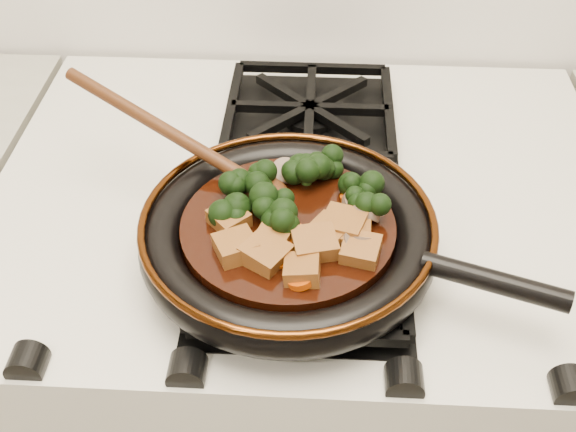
{
  "coord_description": "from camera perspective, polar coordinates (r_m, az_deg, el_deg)",
  "views": [
    {
      "loc": [
        0.02,
        1.01,
        1.46
      ],
      "look_at": [
        -0.01,
        1.56,
        0.97
      ],
      "focal_mm": 45.0,
      "sensor_mm": 36.0,
      "label": 1
    }
  ],
  "objects": [
    {
      "name": "stove",
      "position": [
        1.21,
        1.06,
        -14.39
      ],
      "size": [
        0.76,
        0.6,
        0.9
      ],
      "primitive_type": "cube",
      "color": "silver",
      "rests_on": "ground"
    },
    {
      "name": "burner_grate_front",
      "position": [
        0.76,
        1.05,
        -3.58
      ],
      "size": [
        0.23,
        0.23,
        0.03
      ],
      "primitive_type": null,
      "color": "black",
      "rests_on": "stove"
    },
    {
      "name": "burner_grate_back",
      "position": [
        0.98,
        1.73,
        8.11
      ],
      "size": [
        0.23,
        0.23,
        0.03
      ],
      "primitive_type": null,
      "color": "black",
      "rests_on": "stove"
    },
    {
      "name": "skillet",
      "position": [
        0.75,
        0.17,
        -1.54
      ],
      "size": [
        0.42,
        0.31,
        0.05
      ],
      "rotation": [
        0.0,
        0.0,
        -0.33
      ],
      "color": "black",
      "rests_on": "burner_grate_front"
    },
    {
      "name": "braising_sauce",
      "position": [
        0.74,
        -0.0,
        -1.21
      ],
      "size": [
        0.22,
        0.22,
        0.02
      ],
      "primitive_type": "cylinder",
      "color": "black",
      "rests_on": "skillet"
    },
    {
      "name": "tofu_cube_0",
      "position": [
        0.72,
        4.96,
        -1.53
      ],
      "size": [
        0.04,
        0.04,
        0.02
      ],
      "primitive_type": "cube",
      "rotation": [
        0.11,
        -0.01,
        1.53
      ],
      "color": "brown",
      "rests_on": "braising_sauce"
    },
    {
      "name": "tofu_cube_1",
      "position": [
        0.72,
        3.3,
        -1.34
      ],
      "size": [
        0.05,
        0.05,
        0.02
      ],
      "primitive_type": "cube",
      "rotation": [
        0.04,
        0.04,
        2.6
      ],
      "color": "brown",
      "rests_on": "braising_sauce"
    },
    {
      "name": "tofu_cube_2",
      "position": [
        0.73,
        -4.68,
        -0.28
      ],
      "size": [
        0.05,
        0.05,
        0.02
      ],
      "primitive_type": "cube",
      "rotation": [
        -0.03,
        -0.02,
        2.32
      ],
      "color": "brown",
      "rests_on": "braising_sauce"
    },
    {
      "name": "tofu_cube_3",
      "position": [
        0.7,
        -4.13,
        -2.5
      ],
      "size": [
        0.05,
        0.05,
        0.02
      ],
      "primitive_type": "cube",
      "rotation": [
        -0.03,
        0.07,
        2.02
      ],
      "color": "brown",
      "rests_on": "braising_sauce"
    },
    {
      "name": "tofu_cube_4",
      "position": [
        0.69,
        -1.83,
        -3.03
      ],
      "size": [
        0.06,
        0.06,
        0.03
      ],
      "primitive_type": "cube",
      "rotation": [
        0.11,
        0.01,
        1.01
      ],
      "color": "brown",
      "rests_on": "braising_sauce"
    },
    {
      "name": "tofu_cube_5",
      "position": [
        0.71,
        -1.09,
        -1.75
      ],
      "size": [
        0.04,
        0.05,
        0.02
      ],
      "primitive_type": "cube",
      "rotation": [
        0.01,
        -0.06,
        1.23
      ],
      "color": "brown",
      "rests_on": "braising_sauce"
    },
    {
      "name": "tofu_cube_6",
      "position": [
        0.68,
        1.12,
        -4.3
      ],
      "size": [
        0.04,
        0.04,
        0.03
      ],
      "primitive_type": "cube",
      "rotation": [
        -0.12,
        0.08,
        1.56
      ],
      "color": "brown",
      "rests_on": "braising_sauce"
    },
    {
      "name": "tofu_cube_7",
      "position": [
        0.7,
        2.12,
        -2.31
      ],
      "size": [
        0.05,
        0.05,
        0.03
      ],
      "primitive_type": "cube",
      "rotation": [
        0.09,
        -0.03,
        0.23
      ],
      "color": "brown",
      "rests_on": "braising_sauce"
    },
    {
      "name": "tofu_cube_8",
      "position": [
        0.7,
        5.76,
        -2.76
      ],
      "size": [
        0.04,
        0.04,
        0.02
      ],
      "primitive_type": "cube",
      "rotation": [
        -0.01,
        -0.09,
        1.34
      ],
      "color": "brown",
      "rests_on": "braising_sauce"
    },
    {
      "name": "tofu_cube_9",
      "position": [
        0.72,
        4.4,
        -0.82
      ],
      "size": [
        0.05,
        0.06,
        0.03
      ],
      "primitive_type": "cube",
      "rotation": [
        0.06,
        0.03,
        2.83
      ],
      "color": "brown",
      "rests_on": "braising_sauce"
    },
    {
      "name": "broccoli_floret_0",
      "position": [
        0.77,
        -2.38,
        2.71
      ],
      "size": [
        0.07,
        0.08,
        0.06
      ],
      "primitive_type": null,
      "rotation": [
        -0.1,
        0.05,
        0.47
      ],
      "color": "black",
      "rests_on": "braising_sauce"
    },
    {
      "name": "broccoli_floret_1",
      "position": [
        0.79,
        1.06,
        3.7
      ],
      "size": [
        0.07,
        0.07,
        0.07
      ],
      "primitive_type": null,
      "rotation": [
        -0.2,
        0.12,
        1.46
      ],
      "color": "black",
      "rests_on": "braising_sauce"
    },
    {
      "name": "broccoli_floret_2",
      "position": [
        0.77,
        5.76,
        2.1
      ],
      "size": [
        0.07,
        0.06,
        0.06
      ],
      "primitive_type": null,
      "rotation": [
        0.1,
        -0.07,
        1.68
      ],
      "color": "black",
      "rests_on": "braising_sauce"
    },
    {
      "name": "broccoli_floret_3",
      "position": [
        0.74,
        -1.1,
        0.79
      ],
      "size": [
        0.09,
        0.08,
        0.07
      ],
      "primitive_type": null,
      "rotation": [
        -0.21,
        0.06,
        1.93
      ],
      "color": "black",
      "rests_on": "braising_sauce"
    },
    {
      "name": "broccoli_floret_4",
      "position": [
        0.74,
        -4.3,
        0.52
      ],
      "size": [
        0.09,
        0.08,
        0.06
      ],
      "primitive_type": null,
      "rotation": [
        0.07,
        0.1,
        1.02
      ],
      "color": "black",
      "rests_on": "braising_sauce"
    },
    {
      "name": "broccoli_floret_5",
      "position": [
        0.74,
        6.13,
        0.88
      ],
      "size": [
        0.07,
        0.08,
        0.07
      ],
      "primitive_type": null,
      "rotation": [
        -0.14,
        0.06,
        0.47
      ],
      "color": "black",
      "rests_on": "braising_sauce"
    },
    {
      "name": "broccoli_floret_6",
      "position": [
        0.78,
        1.46,
        3.25
      ],
      "size": [
        0.08,
        0.08,
        0.06
      ],
      "primitive_type": null,
      "rotation": [
        -0.1,
        -0.01,
        2.3
      ],
      "color": "black",
      "rests_on": "braising_sauce"
    },
    {
      "name": "broccoli_floret_7",
      "position": [
        0.79,
        3.09,
        3.64
      ],
      "size": [
        0.08,
        0.08,
        0.06
      ],
      "primitive_type": null,
      "rotation": [
        -0.21,
        0.14,
        0.74
      ],
      "color": "black",
      "rests_on": "braising_sauce"
    },
    {
      "name": "broccoli_floret_8",
      "position": [
        0.72,
        -0.74,
        -0.91
      ],
      "size": [
        0.08,
        0.07,
        0.07
      ],
      "primitive_type": null,
      "rotation": [
        -0.09,
        -0.19,
        0.34
      ],
      "color": "black",
      "rests_on": "braising_sauce"
    },
    {
      "name": "broccoli_floret_9",
      "position": [
        0.77,
        -4.15,
        2.67
      ],
      "size": [
        0.08,
        0.08,
        0.07
      ],
      "primitive_type": null,
      "rotation": [
        -0.01,
        -0.21,
        0.45
      ],
      "color": "black",
      "rests_on": "braising_sauce"
    },
    {
      "name": "carrot_coin_0",
      "position": [
        0.77,
        5.27,
        1.5
      ],
      "size": [
        0.03,
        0.03,
        0.02
      ],
      "primitive_type": "cylinder",
      "rotation": [
        -0.3,
        -0.2,
        0.0
      ],
      "color": "#CA4305",
      "rests_on": "braising_sauce"
    },
    {
      "name": "carrot_coin_1",
      "position": [
        0.71,
        5.78,
        -2.13
      ],
      "size": [
        0.03,
        0.03,
        0.02
      ],
      "primitive_type": "cylinder",
      "rotation": [
        -0.04,
        0.29,
        0.0
      ],
      "color": "#CA4305",
      "rests_on": "braising_sauce"
    },
    {
      "name": "carrot_coin_2",
      "position": [
        0.7,
        -1.02,
        -3.19
      ],
      "size": [
        0.03,
        0.03,
        0.02
      ],
      "primitive_type": "cylinder",
      "rotation": [
        0.11,
        0.32,
        0.0
      ],
      "color": "#CA4305",
      "rests_on": "braising_sauce"
    },
    {
      "name": "carrot_coin_3",
      "position": [
        0.72,
        0.81,
        -1.67
      ],
      "size": [
        0.03,
        0.03,
        0.02
      ],
      "primitive_type": "cylinder",
      "rotation": [
        0.16,
        0.24,
        0.0
      ],
      "color": "#CA4305",
      "rests_on": "braising_sauce"
    },
    {
      "name": "carrot_coin_4",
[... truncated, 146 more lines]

